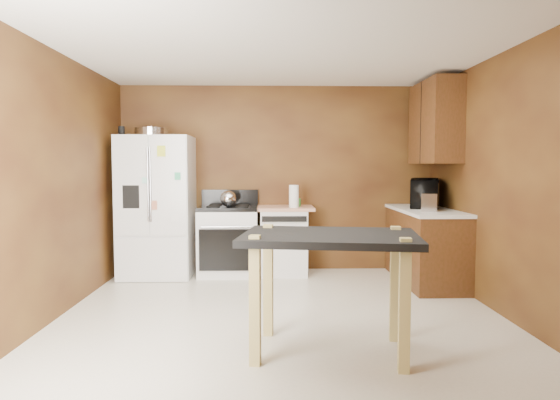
{
  "coord_description": "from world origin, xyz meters",
  "views": [
    {
      "loc": [
        -0.12,
        -4.55,
        1.43
      ],
      "look_at": [
        0.01,
        0.85,
        1.05
      ],
      "focal_mm": 32.0,
      "sensor_mm": 36.0,
      "label": 1
    }
  ],
  "objects_px": {
    "paper_towel": "(294,196)",
    "dishwasher": "(284,240)",
    "refrigerator": "(157,207)",
    "pen_cup": "(121,131)",
    "toaster": "(429,202)",
    "microwave": "(425,194)",
    "roasting_pan": "(151,132)",
    "green_canister": "(297,202)",
    "kettle": "(228,199)",
    "island": "(330,251)",
    "gas_range": "(229,239)"
  },
  "relations": [
    {
      "from": "paper_towel",
      "to": "dishwasher",
      "type": "distance_m",
      "value": 0.61
    },
    {
      "from": "refrigerator",
      "to": "paper_towel",
      "type": "bearing_deg",
      "value": -1.83
    },
    {
      "from": "pen_cup",
      "to": "dishwasher",
      "type": "bearing_deg",
      "value": 4.28
    },
    {
      "from": "toaster",
      "to": "refrigerator",
      "type": "xyz_separation_m",
      "value": [
        -3.3,
        0.67,
        -0.1
      ]
    },
    {
      "from": "microwave",
      "to": "pen_cup",
      "type": "bearing_deg",
      "value": 106.78
    },
    {
      "from": "roasting_pan",
      "to": "toaster",
      "type": "distance_m",
      "value": 3.53
    },
    {
      "from": "green_canister",
      "to": "toaster",
      "type": "relative_size",
      "value": 0.37
    },
    {
      "from": "green_canister",
      "to": "microwave",
      "type": "relative_size",
      "value": 0.17
    },
    {
      "from": "toaster",
      "to": "microwave",
      "type": "distance_m",
      "value": 0.46
    },
    {
      "from": "pen_cup",
      "to": "microwave",
      "type": "distance_m",
      "value": 3.89
    },
    {
      "from": "kettle",
      "to": "toaster",
      "type": "relative_size",
      "value": 0.73
    },
    {
      "from": "dishwasher",
      "to": "island",
      "type": "distance_m",
      "value": 2.81
    },
    {
      "from": "pen_cup",
      "to": "refrigerator",
      "type": "bearing_deg",
      "value": 9.35
    },
    {
      "from": "kettle",
      "to": "refrigerator",
      "type": "relative_size",
      "value": 0.11
    },
    {
      "from": "microwave",
      "to": "green_canister",
      "type": "bearing_deg",
      "value": 96.91
    },
    {
      "from": "roasting_pan",
      "to": "green_canister",
      "type": "bearing_deg",
      "value": 3.3
    },
    {
      "from": "kettle",
      "to": "microwave",
      "type": "relative_size",
      "value": 0.35
    },
    {
      "from": "microwave",
      "to": "toaster",
      "type": "bearing_deg",
      "value": -171.69
    },
    {
      "from": "roasting_pan",
      "to": "island",
      "type": "xyz_separation_m",
      "value": [
        1.95,
        -2.7,
        -1.07
      ]
    },
    {
      "from": "roasting_pan",
      "to": "gas_range",
      "type": "relative_size",
      "value": 0.38
    },
    {
      "from": "pen_cup",
      "to": "toaster",
      "type": "distance_m",
      "value": 3.86
    },
    {
      "from": "green_canister",
      "to": "toaster",
      "type": "xyz_separation_m",
      "value": [
        1.49,
        -0.79,
        0.06
      ]
    },
    {
      "from": "dishwasher",
      "to": "island",
      "type": "relative_size",
      "value": 0.63
    },
    {
      "from": "refrigerator",
      "to": "dishwasher",
      "type": "relative_size",
      "value": 2.02
    },
    {
      "from": "roasting_pan",
      "to": "pen_cup",
      "type": "bearing_deg",
      "value": -168.04
    },
    {
      "from": "island",
      "to": "roasting_pan",
      "type": "bearing_deg",
      "value": 125.92
    },
    {
      "from": "kettle",
      "to": "green_canister",
      "type": "distance_m",
      "value": 0.91
    },
    {
      "from": "toaster",
      "to": "microwave",
      "type": "xyz_separation_m",
      "value": [
        0.09,
        0.45,
        0.06
      ]
    },
    {
      "from": "pen_cup",
      "to": "gas_range",
      "type": "xyz_separation_m",
      "value": [
        1.32,
        0.13,
        -1.4
      ]
    },
    {
      "from": "green_canister",
      "to": "refrigerator",
      "type": "xyz_separation_m",
      "value": [
        -1.81,
        -0.12,
        -0.04
      ]
    },
    {
      "from": "paper_towel",
      "to": "gas_range",
      "type": "distance_m",
      "value": 1.03
    },
    {
      "from": "roasting_pan",
      "to": "dishwasher",
      "type": "relative_size",
      "value": 0.47
    },
    {
      "from": "gas_range",
      "to": "roasting_pan",
      "type": "bearing_deg",
      "value": -176.85
    },
    {
      "from": "island",
      "to": "refrigerator",
      "type": "bearing_deg",
      "value": 125.17
    },
    {
      "from": "microwave",
      "to": "gas_range",
      "type": "height_order",
      "value": "microwave"
    },
    {
      "from": "island",
      "to": "green_canister",
      "type": "bearing_deg",
      "value": 91.72
    },
    {
      "from": "kettle",
      "to": "paper_towel",
      "type": "distance_m",
      "value": 0.84
    },
    {
      "from": "island",
      "to": "paper_towel",
      "type": "bearing_deg",
      "value": 92.97
    },
    {
      "from": "green_canister",
      "to": "island",
      "type": "distance_m",
      "value": 2.81
    },
    {
      "from": "microwave",
      "to": "dishwasher",
      "type": "distance_m",
      "value": 1.89
    },
    {
      "from": "pen_cup",
      "to": "island",
      "type": "xyz_separation_m",
      "value": [
        2.31,
        -2.62,
        -1.08
      ]
    },
    {
      "from": "toaster",
      "to": "dishwasher",
      "type": "distance_m",
      "value": 1.92
    },
    {
      "from": "toaster",
      "to": "dishwasher",
      "type": "relative_size",
      "value": 0.32
    },
    {
      "from": "island",
      "to": "dishwasher",
      "type": "bearing_deg",
      "value": 95.46
    },
    {
      "from": "gas_range",
      "to": "island",
      "type": "distance_m",
      "value": 2.94
    },
    {
      "from": "kettle",
      "to": "green_canister",
      "type": "relative_size",
      "value": 2.0
    },
    {
      "from": "green_canister",
      "to": "microwave",
      "type": "height_order",
      "value": "microwave"
    },
    {
      "from": "kettle",
      "to": "dishwasher",
      "type": "distance_m",
      "value": 0.91
    },
    {
      "from": "gas_range",
      "to": "paper_towel",
      "type": "bearing_deg",
      "value": -7.84
    },
    {
      "from": "microwave",
      "to": "refrigerator",
      "type": "height_order",
      "value": "refrigerator"
    }
  ]
}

